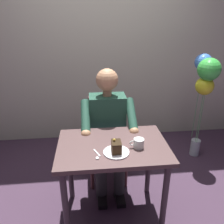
% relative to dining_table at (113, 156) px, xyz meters
% --- Properties ---
extents(ground_plane, '(14.00, 14.00, 0.00)m').
position_rel_dining_table_xyz_m(ground_plane, '(0.00, 0.00, -0.64)').
color(ground_plane, '#3F2B3E').
extents(cafe_rear_panel, '(6.40, 0.12, 3.00)m').
position_rel_dining_table_xyz_m(cafe_rear_panel, '(0.00, -1.58, 0.86)').
color(cafe_rear_panel, '#B9BBA1').
rests_on(cafe_rear_panel, ground).
extents(dining_table, '(0.91, 0.62, 0.75)m').
position_rel_dining_table_xyz_m(dining_table, '(0.00, 0.00, 0.00)').
color(dining_table, '#4F3938').
rests_on(dining_table, ground).
extents(chair, '(0.42, 0.42, 0.92)m').
position_rel_dining_table_xyz_m(chair, '(0.00, -0.61, -0.12)').
color(chair, brown).
rests_on(chair, ground).
extents(seated_person, '(0.53, 0.58, 1.27)m').
position_rel_dining_table_xyz_m(seated_person, '(0.00, -0.44, 0.04)').
color(seated_person, '#224A39').
rests_on(seated_person, ground).
extents(dessert_plate, '(0.20, 0.20, 0.01)m').
position_rel_dining_table_xyz_m(dessert_plate, '(-0.01, 0.12, 0.12)').
color(dessert_plate, white).
rests_on(dessert_plate, dining_table).
extents(cake_slice, '(0.07, 0.11, 0.11)m').
position_rel_dining_table_xyz_m(cake_slice, '(-0.01, 0.12, 0.17)').
color(cake_slice, '#402B17').
rests_on(cake_slice, dessert_plate).
extents(coffee_cup, '(0.12, 0.08, 0.08)m').
position_rel_dining_table_xyz_m(coffee_cup, '(-0.20, 0.06, 0.16)').
color(coffee_cup, silver).
rests_on(coffee_cup, dining_table).
extents(dessert_spoon, '(0.05, 0.14, 0.01)m').
position_rel_dining_table_xyz_m(dessert_spoon, '(0.13, 0.15, 0.12)').
color(dessert_spoon, silver).
rests_on(dessert_spoon, dining_table).
extents(balloon_display, '(0.26, 0.39, 1.32)m').
position_rel_dining_table_xyz_m(balloon_display, '(-1.17, -0.84, 0.41)').
color(balloon_display, '#B2C1C6').
rests_on(balloon_display, ground).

